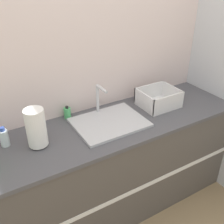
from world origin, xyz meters
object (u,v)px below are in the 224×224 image
Objects in this scene: sink at (109,121)px; dish_rack at (158,100)px; paper_towel_roll at (36,128)px; soap_dispenser at (67,113)px; bottle_clear at (4,138)px.

sink is 1.69× the size of dish_rack.
dish_rack is (1.05, 0.04, -0.08)m from paper_towel_roll.
paper_towel_roll reaches higher than sink.
soap_dispenser is (-0.24, 0.24, 0.03)m from sink.
paper_towel_roll is at bearing -30.72° from bottle_clear.
dish_rack is 3.05× the size of soap_dispenser.
bottle_clear is at bearing -165.86° from soap_dispenser.
bottle_clear is (-1.25, 0.07, 0.01)m from dish_rack.
soap_dispenser is (0.31, 0.24, -0.09)m from paper_towel_roll.
bottle_clear is (-0.74, 0.11, 0.05)m from sink.
dish_rack reaches higher than soap_dispenser.
sink is 1.94× the size of paper_towel_roll.
sink reaches higher than dish_rack.
paper_towel_roll reaches higher than bottle_clear.
dish_rack is 2.20× the size of bottle_clear.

